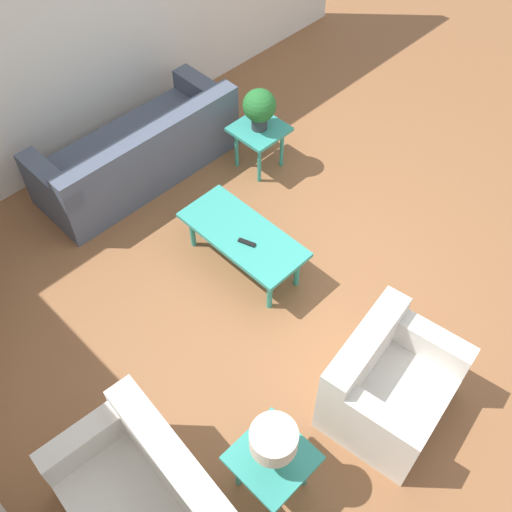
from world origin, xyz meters
TOP-DOWN VIEW (x-y plane):
  - ground_plane at (0.00, 0.00)m, footprint 14.00×14.00m
  - wall_right at (3.06, 0.00)m, footprint 0.12×7.20m
  - sofa at (2.28, 0.18)m, footprint 0.85×2.13m
  - armchair at (-1.11, 0.50)m, footprint 0.90×1.03m
  - loveseat at (-0.55, 2.29)m, footprint 1.36×0.88m
  - coffee_table at (0.66, 0.27)m, footprint 1.19×0.53m
  - side_table_plant at (1.51, -0.79)m, footprint 0.50×0.50m
  - side_table_lamp at (-0.92, 1.54)m, footprint 0.50×0.50m
  - potted_plant at (1.51, -0.79)m, footprint 0.33×0.33m
  - table_lamp at (-0.92, 1.54)m, footprint 0.31×0.31m
  - remote_control at (0.55, 0.32)m, footprint 0.16×0.09m

SIDE VIEW (x-z plane):
  - ground_plane at x=0.00m, z-range 0.00..0.00m
  - sofa at x=2.28m, z-range -0.09..0.67m
  - loveseat at x=-0.55m, z-range -0.09..0.72m
  - armchair at x=-1.11m, z-range -0.08..0.73m
  - coffee_table at x=0.66m, z-range 0.17..0.60m
  - side_table_plant at x=1.51m, z-range 0.17..0.68m
  - side_table_lamp at x=-0.92m, z-range 0.17..0.68m
  - remote_control at x=0.55m, z-range 0.43..0.45m
  - potted_plant at x=1.51m, z-range 0.54..0.99m
  - table_lamp at x=-0.92m, z-range 0.59..0.98m
  - wall_right at x=3.06m, z-range 0.00..2.70m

